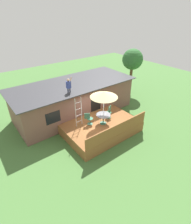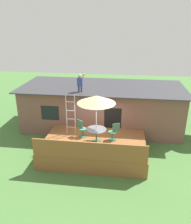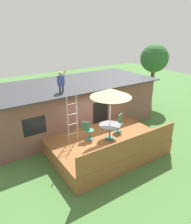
{
  "view_description": "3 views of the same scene",
  "coord_description": "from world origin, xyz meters",
  "px_view_note": "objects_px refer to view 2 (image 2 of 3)",
  "views": [
    {
      "loc": [
        -6.83,
        -8.34,
        8.08
      ],
      "look_at": [
        -0.06,
        0.47,
        1.51
      ],
      "focal_mm": 27.93,
      "sensor_mm": 36.0,
      "label": 1
    },
    {
      "loc": [
        1.48,
        -10.72,
        6.67
      ],
      "look_at": [
        -0.1,
        1.11,
        1.95
      ],
      "focal_mm": 36.78,
      "sensor_mm": 36.0,
      "label": 2
    },
    {
      "loc": [
        -5.4,
        -7.36,
        5.91
      ],
      "look_at": [
        -0.08,
        0.71,
        1.93
      ],
      "focal_mm": 33.62,
      "sensor_mm": 36.0,
      "label": 3
    }
  ],
  "objects_px": {
    "person_figure": "(80,82)",
    "step_ladder": "(71,115)",
    "patio_chair_right": "(114,132)",
    "patio_chair_left": "(82,129)",
    "patio_umbrella": "(96,99)",
    "patio_table": "(96,132)"
  },
  "relations": [
    {
      "from": "patio_table",
      "to": "person_figure",
      "type": "bearing_deg",
      "value": 117.67
    },
    {
      "from": "patio_chair_left",
      "to": "patio_chair_right",
      "type": "distance_m",
      "value": 1.77
    },
    {
      "from": "step_ladder",
      "to": "patio_chair_right",
      "type": "height_order",
      "value": "step_ladder"
    },
    {
      "from": "patio_umbrella",
      "to": "patio_chair_left",
      "type": "xyz_separation_m",
      "value": [
        -0.88,
        0.56,
        -1.89
      ]
    },
    {
      "from": "patio_table",
      "to": "patio_chair_left",
      "type": "xyz_separation_m",
      "value": [
        -0.88,
        0.56,
        -0.13
      ]
    },
    {
      "from": "patio_umbrella",
      "to": "person_figure",
      "type": "relative_size",
      "value": 2.29
    },
    {
      "from": "person_figure",
      "to": "patio_chair_right",
      "type": "xyz_separation_m",
      "value": [
        2.16,
        -2.07,
        -2.13
      ]
    },
    {
      "from": "patio_chair_right",
      "to": "step_ladder",
      "type": "bearing_deg",
      "value": -34.91
    },
    {
      "from": "patio_umbrella",
      "to": "person_figure",
      "type": "xyz_separation_m",
      "value": [
        -1.28,
        2.45,
        0.24
      ]
    },
    {
      "from": "patio_table",
      "to": "patio_chair_right",
      "type": "height_order",
      "value": "patio_chair_right"
    },
    {
      "from": "patio_table",
      "to": "patio_chair_left",
      "type": "height_order",
      "value": "patio_chair_left"
    },
    {
      "from": "person_figure",
      "to": "patio_chair_left",
      "type": "distance_m",
      "value": 2.88
    },
    {
      "from": "person_figure",
      "to": "step_ladder",
      "type": "bearing_deg",
      "value": -98.98
    },
    {
      "from": "patio_table",
      "to": "patio_chair_right",
      "type": "relative_size",
      "value": 1.13
    },
    {
      "from": "patio_table",
      "to": "patio_umbrella",
      "type": "height_order",
      "value": "patio_umbrella"
    },
    {
      "from": "patio_chair_right",
      "to": "patio_table",
      "type": "bearing_deg",
      "value": -0.0
    },
    {
      "from": "patio_chair_left",
      "to": "patio_chair_right",
      "type": "relative_size",
      "value": 1.0
    },
    {
      "from": "person_figure",
      "to": "patio_chair_left",
      "type": "bearing_deg",
      "value": -77.89
    },
    {
      "from": "step_ladder",
      "to": "patio_chair_right",
      "type": "bearing_deg",
      "value": -11.38
    },
    {
      "from": "patio_chair_left",
      "to": "step_ladder",
      "type": "bearing_deg",
      "value": -172.72
    },
    {
      "from": "patio_chair_right",
      "to": "patio_chair_left",
      "type": "bearing_deg",
      "value": -29.28
    },
    {
      "from": "patio_chair_right",
      "to": "patio_umbrella",
      "type": "bearing_deg",
      "value": -0.0
    }
  ]
}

